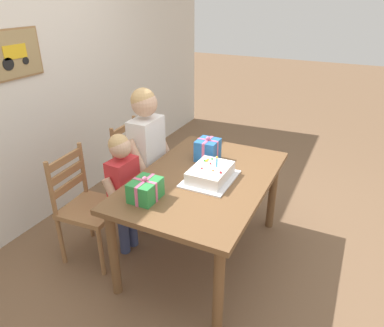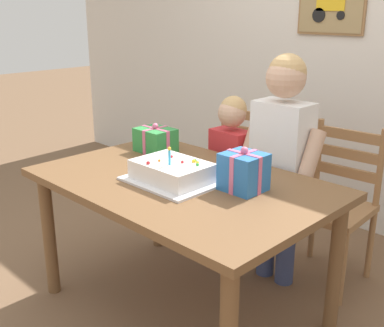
% 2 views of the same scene
% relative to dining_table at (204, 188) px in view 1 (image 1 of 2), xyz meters
% --- Properties ---
extents(ground_plane, '(20.00, 20.00, 0.00)m').
position_rel_dining_table_xyz_m(ground_plane, '(0.00, 0.00, -0.65)').
color(ground_plane, brown).
extents(back_wall, '(6.40, 0.11, 2.60)m').
position_rel_dining_table_xyz_m(back_wall, '(-0.00, 1.66, 0.65)').
color(back_wall, silver).
rests_on(back_wall, ground).
extents(dining_table, '(1.47, 0.96, 0.75)m').
position_rel_dining_table_xyz_m(dining_table, '(0.00, 0.00, 0.00)').
color(dining_table, brown).
rests_on(dining_table, ground).
extents(birthday_cake, '(0.44, 0.34, 0.19)m').
position_rel_dining_table_xyz_m(birthday_cake, '(-0.01, -0.06, 0.14)').
color(birthday_cake, silver).
rests_on(birthday_cake, dining_table).
extents(gift_box_red_large, '(0.19, 0.18, 0.21)m').
position_rel_dining_table_xyz_m(gift_box_red_large, '(0.30, 0.10, 0.18)').
color(gift_box_red_large, '#286BB7').
rests_on(gift_box_red_large, dining_table).
extents(gift_box_beside_cake, '(0.22, 0.18, 0.17)m').
position_rel_dining_table_xyz_m(gift_box_beside_cake, '(-0.46, 0.23, 0.16)').
color(gift_box_beside_cake, '#2D8E42').
rests_on(gift_box_beside_cake, dining_table).
extents(chair_left, '(0.45, 0.45, 0.92)m').
position_rel_dining_table_xyz_m(chair_left, '(-0.38, 0.85, -0.18)').
color(chair_left, '#996B42').
rests_on(chair_left, ground).
extents(chair_right, '(0.44, 0.44, 0.92)m').
position_rel_dining_table_xyz_m(chair_right, '(0.38, 0.85, -0.18)').
color(chair_right, '#996B42').
rests_on(chair_right, ground).
extents(child_older, '(0.48, 0.27, 1.33)m').
position_rel_dining_table_xyz_m(child_older, '(0.16, 0.61, 0.16)').
color(child_older, '#38426B').
rests_on(child_older, ground).
extents(child_younger, '(0.39, 0.23, 1.06)m').
position_rel_dining_table_xyz_m(child_younger, '(-0.20, 0.61, -0.01)').
color(child_younger, '#38426B').
rests_on(child_younger, ground).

